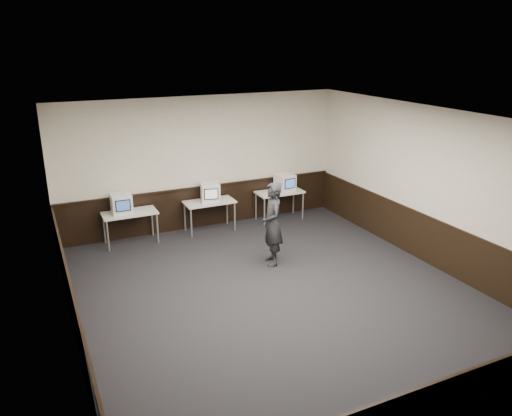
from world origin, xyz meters
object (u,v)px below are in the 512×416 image
(desk_center, at_px, (209,204))
(emac_right, at_px, (285,182))
(desk_right, at_px, (280,194))
(emac_left, at_px, (121,204))
(emac_center, at_px, (210,192))
(desk_left, at_px, (130,215))
(person, at_px, (272,224))

(desk_center, distance_m, emac_right, 2.08)
(desk_right, distance_m, emac_left, 3.97)
(desk_center, height_order, emac_center, emac_center)
(desk_center, xyz_separation_m, emac_left, (-2.06, 0.02, 0.29))
(desk_left, xyz_separation_m, desk_center, (1.90, 0.00, 0.00))
(desk_center, bearing_deg, emac_center, 4.39)
(desk_right, distance_m, emac_right, 0.33)
(emac_left, xyz_separation_m, emac_center, (2.09, -0.02, 0.00))
(emac_center, xyz_separation_m, person, (0.49, -2.31, -0.10))
(desk_right, bearing_deg, person, -120.83)
(desk_right, bearing_deg, desk_center, 180.00)
(desk_left, height_order, emac_center, emac_center)
(emac_right, bearing_deg, emac_left, 173.95)
(desk_right, xyz_separation_m, emac_right, (0.16, 0.03, 0.29))
(emac_center, distance_m, emac_right, 2.04)
(desk_center, distance_m, person, 2.38)
(emac_right, relative_size, person, 0.29)
(desk_center, distance_m, emac_center, 0.29)
(emac_left, bearing_deg, desk_left, -5.67)
(emac_center, bearing_deg, person, -64.11)
(emac_left, distance_m, emac_right, 4.12)
(emac_left, xyz_separation_m, person, (2.58, -2.33, -0.10))
(emac_right, bearing_deg, desk_center, 174.59)
(desk_center, xyz_separation_m, person, (0.52, -2.31, 0.19))
(desk_right, bearing_deg, emac_right, 9.17)
(emac_right, height_order, person, person)
(desk_center, xyz_separation_m, emac_right, (2.06, 0.03, 0.29))
(emac_right, bearing_deg, desk_left, 174.24)
(desk_center, bearing_deg, desk_left, 180.00)
(desk_left, distance_m, emac_left, 0.33)
(emac_center, bearing_deg, desk_right, 13.84)
(emac_left, bearing_deg, emac_right, 1.52)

